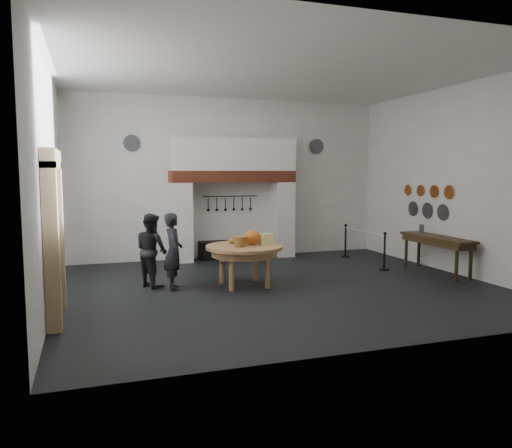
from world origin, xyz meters
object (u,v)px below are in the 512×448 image
object	(u,v)px
visitor_far	(152,250)
barrier_post_far	(346,241)
iron_range	(233,249)
barrier_post_near	(385,252)
side_table	(437,237)
visitor_near	(173,251)
work_table	(244,247)

from	to	relation	value
visitor_far	barrier_post_far	distance (m)	6.07
iron_range	barrier_post_near	bearing A→B (deg)	-42.45
visitor_far	side_table	distance (m)	6.74
visitor_far	side_table	bearing A→B (deg)	-123.88
iron_range	side_table	bearing A→B (deg)	-41.22
side_table	barrier_post_near	world-z (taller)	same
visitor_near	side_table	size ratio (longest dim) A/B	0.73
work_table	visitor_far	distance (m)	1.97
iron_range	work_table	xyz separation A→B (m)	(-0.70, -3.41, 0.59)
iron_range	barrier_post_far	world-z (taller)	barrier_post_far
side_table	iron_range	bearing A→B (deg)	138.78
work_table	barrier_post_far	bearing A→B (deg)	33.59
visitor_near	side_table	xyz separation A→B (m)	(6.29, -0.35, 0.07)
iron_range	visitor_far	distance (m)	3.89
work_table	visitor_far	xyz separation A→B (m)	(-1.89, 0.56, -0.05)
visitor_far	barrier_post_near	distance (m)	5.73
work_table	visitor_far	bearing A→B (deg)	163.54
barrier_post_near	work_table	bearing A→B (deg)	-171.91
visitor_far	barrier_post_near	size ratio (longest dim) A/B	1.75
visitor_near	visitor_far	world-z (taller)	visitor_near
barrier_post_near	visitor_far	bearing A→B (deg)	179.85
visitor_far	barrier_post_far	bearing A→B (deg)	-98.40
iron_range	barrier_post_far	distance (m)	3.25
work_table	visitor_near	distance (m)	1.50
barrier_post_far	side_table	bearing A→B (deg)	-70.41
visitor_near	barrier_post_far	world-z (taller)	visitor_near
visitor_far	barrier_post_far	world-z (taller)	visitor_far
iron_range	work_table	distance (m)	3.53
work_table	side_table	world-z (taller)	side_table
work_table	iron_range	bearing A→B (deg)	78.35
iron_range	side_table	distance (m)	5.49
visitor_near	barrier_post_near	xyz separation A→B (m)	(5.32, 0.39, -0.35)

